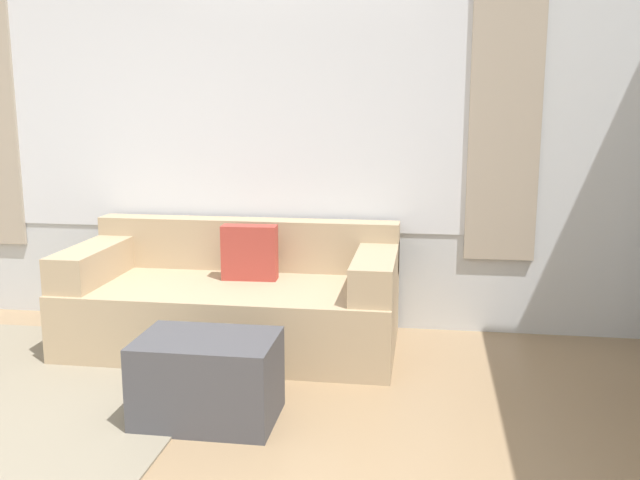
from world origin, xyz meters
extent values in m
cube|color=silver|center=(0.00, 2.97, 1.35)|extent=(6.95, 0.07, 2.70)
cube|color=white|center=(0.00, 2.93, 1.45)|extent=(3.16, 0.01, 1.60)
cube|color=#B2A38E|center=(1.75, 2.91, 1.45)|extent=(0.44, 0.03, 1.90)
cube|color=tan|center=(0.12, 2.40, 0.21)|extent=(1.99, 0.95, 0.41)
cube|color=tan|center=(0.12, 2.78, 0.58)|extent=(1.99, 0.18, 0.33)
cube|color=tan|center=(-0.75, 2.40, 0.52)|extent=(0.24, 0.89, 0.21)
cube|color=tan|center=(1.00, 2.40, 0.52)|extent=(0.24, 0.89, 0.21)
cube|color=#AD3D33|center=(0.21, 2.50, 0.58)|extent=(0.35, 0.14, 0.34)
cube|color=#47474C|center=(0.28, 1.39, 0.20)|extent=(0.65, 0.45, 0.41)
camera|label=1|loc=(1.28, -1.69, 1.51)|focal=40.00mm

